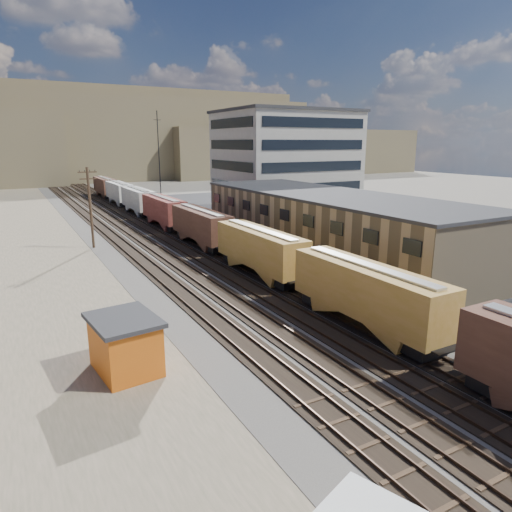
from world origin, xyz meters
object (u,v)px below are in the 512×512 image
utility_pole_north (90,206)px  parked_car_blue (259,211)px  freight_train (181,216)px  maintenance_shed (125,344)px

utility_pole_north → parked_car_blue: 34.02m
freight_train → utility_pole_north: bearing=-170.2°
freight_train → maintenance_shed: size_ratio=24.77×
maintenance_shed → parked_car_blue: 58.65m
maintenance_shed → parked_car_blue: size_ratio=0.93×
utility_pole_north → maintenance_shed: size_ratio=2.07×
utility_pole_north → parked_car_blue: (31.11, 12.98, -4.58)m
utility_pole_north → freight_train: bearing=9.8°
maintenance_shed → parked_car_blue: bearing=53.2°
maintenance_shed → utility_pole_north: bearing=83.3°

